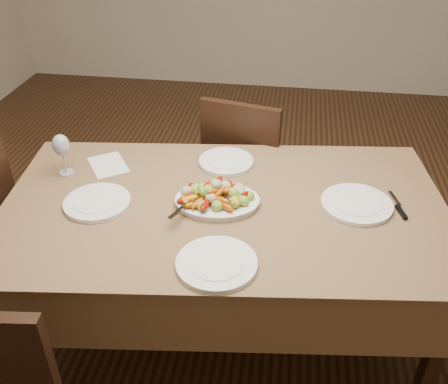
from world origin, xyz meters
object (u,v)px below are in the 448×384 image
plate_left (97,202)px  chair_far (250,168)px  plate_right (356,204)px  serving_platter (217,202)px  dining_table (224,272)px  wine_glass (63,153)px  plate_near (217,264)px  plate_far (226,162)px

plate_left → chair_far: bearing=56.8°
plate_left → plate_right: 1.07m
chair_far → serving_platter: size_ratio=2.83×
dining_table → wine_glass: bearing=169.4°
dining_table → plate_near: bearing=-85.5°
chair_far → plate_left: (-0.55, -0.85, 0.29)m
plate_right → plate_near: bearing=-139.1°
serving_platter → wine_glass: bearing=168.5°
serving_platter → plate_right: size_ratio=1.15×
chair_far → wine_glass: 1.08m
plate_right → plate_far: (-0.58, 0.26, 0.00)m
plate_right → plate_far: same height
plate_far → plate_near: 0.71m
plate_left → plate_right: (1.06, 0.15, 0.00)m
plate_right → wine_glass: wine_glass is taller
plate_left → wine_glass: 0.33m
dining_table → plate_right: plate_right is taller
plate_far → plate_near: bearing=-84.4°
plate_left → serving_platter: bearing=8.2°
plate_right → plate_near: size_ratio=1.01×
plate_left → plate_near: bearing=-28.4°
plate_left → plate_near: (0.55, -0.30, 0.00)m
serving_platter → plate_left: size_ratio=1.23×
plate_right → wine_glass: 1.29m
serving_platter → plate_near: bearing=-81.2°
plate_left → plate_right: size_ratio=0.94×
dining_table → plate_far: size_ratio=7.22×
chair_far → plate_right: (0.50, -0.70, 0.29)m
plate_far → wine_glass: wine_glass is taller
dining_table → serving_platter: bearing=-168.1°
wine_glass → chair_far: bearing=38.9°
plate_left → plate_far: same height
dining_table → plate_left: plate_left is taller
serving_platter → plate_far: bearing=92.1°
wine_glass → plate_right: bearing=-3.1°
plate_left → plate_near: same height
dining_table → plate_left: (-0.52, -0.08, 0.39)m
dining_table → wine_glass: 0.90m
wine_glass → serving_platter: bearing=-11.5°
dining_table → chair_far: size_ratio=1.94×
plate_far → wine_glass: bearing=-164.8°
chair_far → serving_platter: (-0.06, -0.78, 0.30)m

